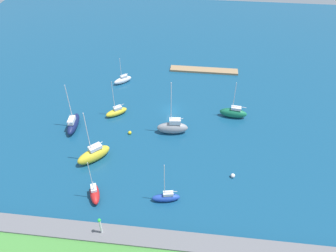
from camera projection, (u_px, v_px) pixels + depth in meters
water at (172, 110)px, 80.56m from camera, size 160.00×160.00×0.00m
pier_dock at (204, 70)px, 94.73m from camera, size 19.57×2.85×0.59m
breakwater at (148, 240)px, 52.90m from camera, size 69.70×3.40×1.46m
harbor_beacon at (100, 225)px, 51.71m from camera, size 0.56×0.56×3.73m
sailboat_yellow_near_pier at (116, 112)px, 78.55m from camera, size 5.43×4.78×9.57m
sailboat_red_mid_basin at (95, 193)px, 59.70m from camera, size 3.37×5.14×9.47m
sailboat_gray_off_beacon at (173, 127)px, 73.15m from camera, size 7.16×3.03×13.47m
sailboat_blue_by_breakwater at (166, 197)px, 59.18m from camera, size 5.30×2.39×9.46m
sailboat_white_east_end at (123, 80)px, 89.54m from camera, size 5.01×4.65×7.64m
sailboat_navy_along_channel at (73, 123)px, 74.69m from camera, size 2.76×7.51×11.43m
sailboat_green_far_south at (233, 113)px, 77.74m from camera, size 6.63×2.61×9.69m
sailboat_yellow_inner_mooring at (94, 154)px, 66.69m from camera, size 6.92×6.81×12.46m
mooring_buoy_white at (233, 176)px, 63.75m from camera, size 0.87×0.87×0.87m
mooring_buoy_yellow at (130, 133)px, 73.56m from camera, size 0.78×0.78×0.78m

